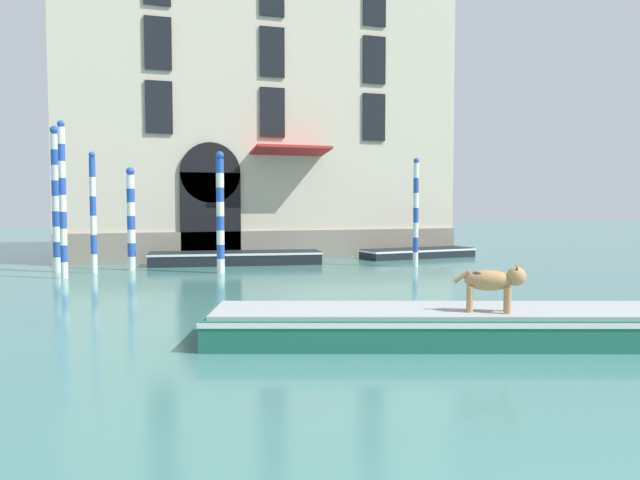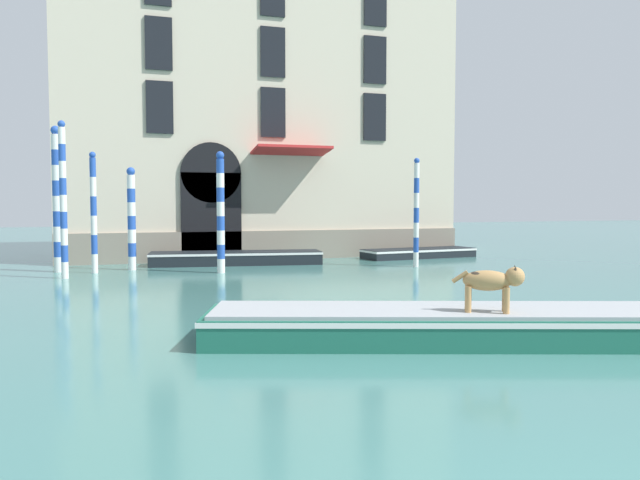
% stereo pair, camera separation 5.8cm
% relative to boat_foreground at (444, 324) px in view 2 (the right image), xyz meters
% --- Properties ---
extents(palazzo_left, '(15.96, 7.40, 15.61)m').
position_rel_boat_foreground_xyz_m(palazzo_left, '(0.88, 17.92, 7.50)').
color(palazzo_left, beige).
rests_on(palazzo_left, ground_plane).
extents(boat_foreground, '(7.80, 4.03, 0.54)m').
position_rel_boat_foreground_xyz_m(boat_foreground, '(0.00, 0.00, 0.00)').
color(boat_foreground, '#1E6651').
rests_on(boat_foreground, ground_plane).
extents(dog_on_deck, '(0.98, 0.68, 0.73)m').
position_rel_boat_foreground_xyz_m(dog_on_deck, '(0.53, -0.52, 0.73)').
color(dog_on_deck, tan).
rests_on(dog_on_deck, boat_foreground).
extents(boat_moored_near_palazzo, '(6.23, 2.22, 0.47)m').
position_rel_boat_foreground_xyz_m(boat_moored_near_palazzo, '(-0.87, 13.40, -0.04)').
color(boat_moored_near_palazzo, black).
rests_on(boat_moored_near_palazzo, ground_plane).
extents(boat_moored_far, '(4.87, 1.94, 0.37)m').
position_rel_boat_foreground_xyz_m(boat_moored_far, '(6.66, 13.86, -0.09)').
color(boat_moored_far, black).
rests_on(boat_moored_far, ground_plane).
extents(mooring_pole_0, '(0.19, 0.19, 3.76)m').
position_rel_boat_foreground_xyz_m(mooring_pole_0, '(4.88, 10.61, 1.61)').
color(mooring_pole_0, white).
rests_on(mooring_pole_0, ground_plane).
extents(mooring_pole_1, '(0.20, 0.20, 3.81)m').
position_rel_boat_foreground_xyz_m(mooring_pole_1, '(-5.63, 12.07, 1.64)').
color(mooring_pole_1, white).
rests_on(mooring_pole_1, ground_plane).
extents(mooring_pole_2, '(0.27, 0.27, 3.38)m').
position_rel_boat_foreground_xyz_m(mooring_pole_2, '(-4.48, 12.64, 1.42)').
color(mooring_pole_2, white).
rests_on(mooring_pole_2, ground_plane).
extents(mooring_pole_3, '(0.21, 0.21, 4.60)m').
position_rel_boat_foreground_xyz_m(mooring_pole_3, '(-6.42, 10.85, 2.03)').
color(mooring_pole_3, white).
rests_on(mooring_pole_3, ground_plane).
extents(mooring_pole_4, '(0.29, 0.29, 4.66)m').
position_rel_boat_foreground_xyz_m(mooring_pole_4, '(-6.74, 12.74, 2.06)').
color(mooring_pole_4, white).
rests_on(mooring_pole_4, ground_plane).
extents(mooring_pole_5, '(0.25, 0.25, 3.83)m').
position_rel_boat_foreground_xyz_m(mooring_pole_5, '(-1.83, 10.88, 1.65)').
color(mooring_pole_5, white).
rests_on(mooring_pole_5, ground_plane).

